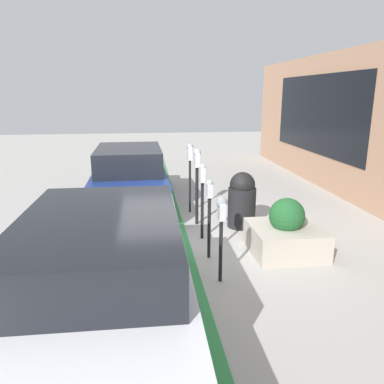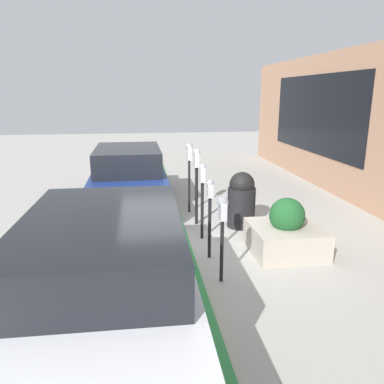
# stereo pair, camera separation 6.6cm
# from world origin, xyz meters

# --- Properties ---
(ground_plane) EXTENTS (40.00, 40.00, 0.00)m
(ground_plane) POSITION_xyz_m (0.00, 0.00, 0.00)
(ground_plane) COLOR #ADAAA3
(curb_strip) EXTENTS (19.00, 0.16, 0.04)m
(curb_strip) POSITION_xyz_m (0.00, 0.08, 0.02)
(curb_strip) COLOR #338C47
(curb_strip) RESTS_ON ground_plane
(parking_meter_nearest) EXTENTS (0.20, 0.17, 1.31)m
(parking_meter_nearest) POSITION_xyz_m (-1.68, -0.28, 1.00)
(parking_meter_nearest) COLOR black
(parking_meter_nearest) RESTS_ON ground_plane
(parking_meter_second) EXTENTS (0.15, 0.13, 1.36)m
(parking_meter_second) POSITION_xyz_m (-0.84, -0.26, 0.96)
(parking_meter_second) COLOR black
(parking_meter_second) RESTS_ON ground_plane
(parking_meter_middle) EXTENTS (0.14, 0.12, 1.45)m
(parking_meter_middle) POSITION_xyz_m (0.03, -0.28, 0.99)
(parking_meter_middle) COLOR black
(parking_meter_middle) RESTS_ON ground_plane
(parking_meter_fourth) EXTENTS (0.18, 0.16, 1.62)m
(parking_meter_fourth) POSITION_xyz_m (0.86, -0.29, 1.14)
(parking_meter_fourth) COLOR black
(parking_meter_fourth) RESTS_ON ground_plane
(parking_meter_farthest) EXTENTS (0.18, 0.15, 1.63)m
(parking_meter_farthest) POSITION_xyz_m (1.71, -0.25, 1.23)
(parking_meter_farthest) COLOR black
(parking_meter_farthest) RESTS_ON ground_plane
(planter_box) EXTENTS (1.16, 1.20, 0.99)m
(planter_box) POSITION_xyz_m (-0.82, -1.61, 0.35)
(planter_box) COLOR #B2A899
(planter_box) RESTS_ON ground_plane
(parked_car_front) EXTENTS (4.77, 1.88, 1.51)m
(parked_car_front) POSITION_xyz_m (-2.82, 1.27, 0.79)
(parked_car_front) COLOR silver
(parked_car_front) RESTS_ON ground_plane
(parked_car_middle) EXTENTS (4.32, 1.81, 1.44)m
(parked_car_middle) POSITION_xyz_m (2.59, 1.15, 0.75)
(parked_car_middle) COLOR navy
(parked_car_middle) RESTS_ON ground_plane
(trash_bin) EXTENTS (0.58, 0.58, 1.16)m
(trash_bin) POSITION_xyz_m (0.59, -1.20, 0.58)
(trash_bin) COLOR black
(trash_bin) RESTS_ON ground_plane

